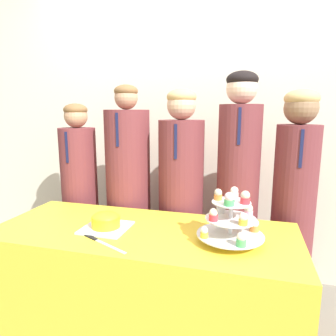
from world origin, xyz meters
name	(u,v)px	position (x,y,z in m)	size (l,w,h in m)	color
wall_back	(185,114)	(0.00, 1.37, 1.35)	(9.00, 0.06, 2.70)	beige
table	(144,291)	(0.00, 0.33, 0.37)	(1.65, 0.66, 0.73)	yellow
round_cake	(106,221)	(-0.20, 0.29, 0.78)	(0.24, 0.24, 0.09)	white
cake_knife	(98,241)	(-0.17, 0.14, 0.74)	(0.29, 0.15, 0.01)	silver
cupcake_stand	(231,218)	(0.47, 0.30, 0.86)	(0.33, 0.33, 0.27)	silver
student_0	(81,202)	(-0.71, 0.85, 0.68)	(0.27, 0.28, 1.43)	brown
student_1	(129,200)	(-0.30, 0.85, 0.73)	(0.32, 0.32, 1.55)	brown
student_2	(181,205)	(0.09, 0.85, 0.72)	(0.31, 0.32, 1.51)	brown
student_3	(237,201)	(0.47, 0.85, 0.79)	(0.27, 0.28, 1.61)	brown
student_4	(293,212)	(0.82, 0.85, 0.74)	(0.26, 0.27, 1.50)	brown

